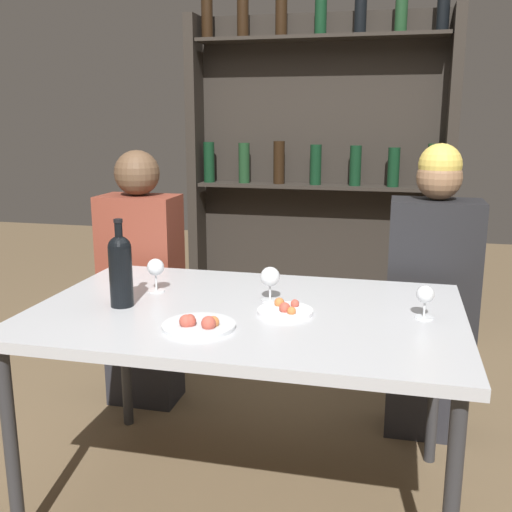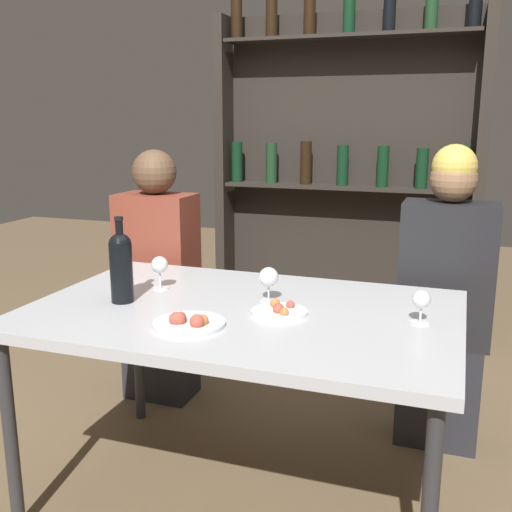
% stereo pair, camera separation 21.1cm
% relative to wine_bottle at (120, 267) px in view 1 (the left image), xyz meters
% --- Properties ---
extents(ground_plane, '(10.00, 10.00, 0.00)m').
position_rel_wine_bottle_xyz_m(ground_plane, '(0.42, 0.07, -0.86)').
color(ground_plane, brown).
extents(dining_table, '(1.43, 0.93, 0.72)m').
position_rel_wine_bottle_xyz_m(dining_table, '(0.42, 0.07, -0.19)').
color(dining_table, '#B7BABF').
rests_on(dining_table, ground_plane).
extents(wine_rack_wall, '(1.57, 0.21, 2.06)m').
position_rel_wine_bottle_xyz_m(wine_rack_wall, '(0.42, 1.82, 0.20)').
color(wine_rack_wall, '#28231E').
rests_on(wine_rack_wall, ground_plane).
extents(wine_bottle, '(0.08, 0.08, 0.30)m').
position_rel_wine_bottle_xyz_m(wine_bottle, '(0.00, 0.00, 0.00)').
color(wine_bottle, black).
rests_on(wine_bottle, dining_table).
extents(wine_glass_0, '(0.06, 0.06, 0.12)m').
position_rel_wine_bottle_xyz_m(wine_glass_0, '(0.05, 0.19, -0.05)').
color(wine_glass_0, silver).
rests_on(wine_glass_0, dining_table).
extents(wine_glass_1, '(0.07, 0.07, 0.12)m').
position_rel_wine_bottle_xyz_m(wine_glass_1, '(0.48, 0.17, -0.05)').
color(wine_glass_1, silver).
rests_on(wine_glass_1, dining_table).
extents(wine_glass_2, '(0.06, 0.06, 0.11)m').
position_rel_wine_bottle_xyz_m(wine_glass_2, '(1.00, 0.11, -0.06)').
color(wine_glass_2, silver).
rests_on(wine_glass_2, dining_table).
extents(food_plate_0, '(0.23, 0.23, 0.05)m').
position_rel_wine_bottle_xyz_m(food_plate_0, '(0.33, -0.15, -0.12)').
color(food_plate_0, silver).
rests_on(food_plate_0, dining_table).
extents(food_plate_1, '(0.18, 0.18, 0.04)m').
position_rel_wine_bottle_xyz_m(food_plate_1, '(0.56, 0.05, -0.12)').
color(food_plate_1, white).
rests_on(food_plate_1, dining_table).
extents(seated_person_left, '(0.36, 0.22, 1.21)m').
position_rel_wine_bottle_xyz_m(seated_person_left, '(-0.25, 0.72, -0.28)').
color(seated_person_left, '#26262B').
rests_on(seated_person_left, ground_plane).
extents(seated_person_right, '(0.37, 0.22, 1.25)m').
position_rel_wine_bottle_xyz_m(seated_person_right, '(1.06, 0.72, -0.26)').
color(seated_person_right, '#26262B').
rests_on(seated_person_right, ground_plane).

